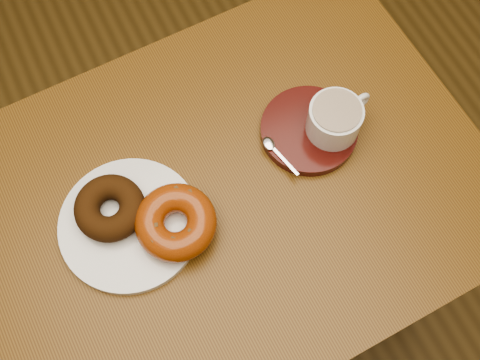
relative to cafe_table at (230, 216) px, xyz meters
name	(u,v)px	position (x,y,z in m)	size (l,w,h in m)	color
ground	(173,209)	(-0.05, 0.31, -0.67)	(6.00, 6.00, 0.00)	brown
cafe_table	(230,216)	(0.00, 0.00, 0.00)	(0.88, 0.67, 0.80)	brown
donut_plate	(129,224)	(-0.17, 0.01, 0.13)	(0.22, 0.22, 0.01)	white
donut_cinnamon	(110,208)	(-0.19, 0.04, 0.16)	(0.11, 0.11, 0.04)	#381E0B
donut_caramel	(176,222)	(-0.10, -0.03, 0.16)	(0.14, 0.14, 0.05)	#923D0F
saucer	(309,130)	(0.17, 0.04, 0.14)	(0.16, 0.16, 0.02)	#3A0B07
coffee_cup	(335,119)	(0.20, 0.02, 0.18)	(0.12, 0.09, 0.06)	white
teaspoon	(272,147)	(0.09, 0.03, 0.15)	(0.03, 0.09, 0.01)	silver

